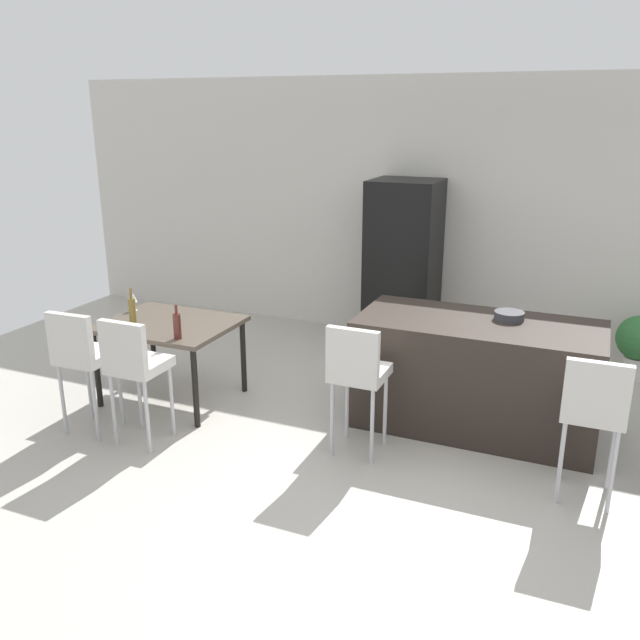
{
  "coord_description": "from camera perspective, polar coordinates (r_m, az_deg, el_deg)",
  "views": [
    {
      "loc": [
        1.36,
        -4.47,
        2.56
      ],
      "look_at": [
        -0.73,
        0.41,
        0.85
      ],
      "focal_mm": 37.1,
      "sensor_mm": 36.0,
      "label": 1
    }
  ],
  "objects": [
    {
      "name": "wine_glass_left",
      "position": [
        6.41,
        -15.81,
        1.85
      ],
      "size": [
        0.07,
        0.07,
        0.17
      ],
      "color": "silver",
      "rests_on": "dining_table"
    },
    {
      "name": "dining_chair_near",
      "position": [
        5.6,
        -19.88,
        -2.65
      ],
      "size": [
        0.42,
        0.42,
        1.05
      ],
      "color": "beige",
      "rests_on": "ground_plane"
    },
    {
      "name": "dining_table",
      "position": [
        6.05,
        -12.84,
        -0.83
      ],
      "size": [
        1.15,
        0.92,
        0.74
      ],
      "color": "#4C4238",
      "rests_on": "ground_plane"
    },
    {
      "name": "kitchen_island",
      "position": [
        5.61,
        13.27,
        -4.59
      ],
      "size": [
        1.94,
        0.9,
        0.92
      ],
      "primitive_type": "cube",
      "color": "black",
      "rests_on": "ground_plane"
    },
    {
      "name": "ground_plane",
      "position": [
        5.32,
        5.6,
        -10.95
      ],
      "size": [
        10.0,
        10.0,
        0.0
      ],
      "primitive_type": "plane",
      "color": "#ADA89E"
    },
    {
      "name": "refrigerator",
      "position": [
        7.27,
        7.18,
        4.7
      ],
      "size": [
        0.72,
        0.68,
        1.84
      ],
      "primitive_type": "cube",
      "color": "black",
      "rests_on": "ground_plane"
    },
    {
      "name": "wine_bottle_middle",
      "position": [
        5.54,
        -12.22,
        -0.48
      ],
      "size": [
        0.06,
        0.06,
        0.29
      ],
      "color": "#471E19",
      "rests_on": "dining_table"
    },
    {
      "name": "bar_chair_middle",
      "position": [
        4.69,
        22.56,
        -6.94
      ],
      "size": [
        0.4,
        0.4,
        1.05
      ],
      "color": "beige",
      "rests_on": "ground_plane"
    },
    {
      "name": "potted_plant",
      "position": [
        7.16,
        25.82,
        -1.71
      ],
      "size": [
        0.44,
        0.44,
        0.64
      ],
      "color": "beige",
      "rests_on": "ground_plane"
    },
    {
      "name": "fruit_bowl",
      "position": [
        5.55,
        16.01,
        0.35
      ],
      "size": [
        0.24,
        0.24,
        0.07
      ],
      "primitive_type": "cylinder",
      "color": "#333338",
      "rests_on": "kitchen_island"
    },
    {
      "name": "wine_bottle_corner",
      "position": [
        5.93,
        -15.88,
        0.67
      ],
      "size": [
        0.06,
        0.06,
        0.35
      ],
      "color": "brown",
      "rests_on": "dining_table"
    },
    {
      "name": "dining_chair_far",
      "position": [
        5.27,
        -15.76,
        -3.49
      ],
      "size": [
        0.4,
        0.4,
        1.05
      ],
      "color": "beige",
      "rests_on": "ground_plane"
    },
    {
      "name": "back_wall",
      "position": [
        7.47,
        12.58,
        8.9
      ],
      "size": [
        10.0,
        0.12,
        2.9
      ],
      "primitive_type": "cube",
      "color": "beige",
      "rests_on": "ground_plane"
    },
    {
      "name": "bar_chair_left",
      "position": [
        4.94,
        3.23,
        -4.28
      ],
      "size": [
        0.4,
        0.4,
        1.05
      ],
      "color": "beige",
      "rests_on": "ground_plane"
    }
  ]
}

